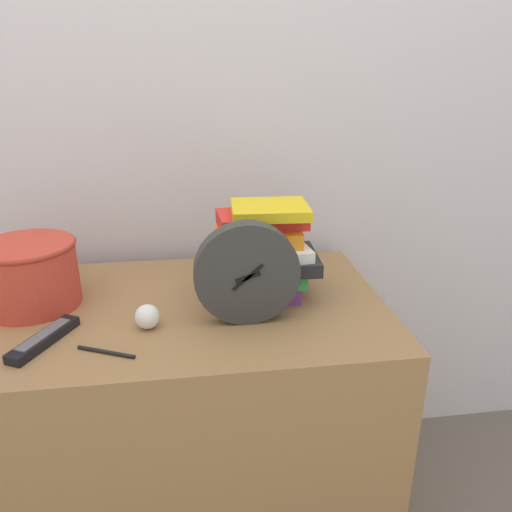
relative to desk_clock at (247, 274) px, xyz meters
name	(u,v)px	position (x,y,z in m)	size (l,w,h in m)	color
wall_back	(152,87)	(-0.20, 0.47, 0.36)	(6.00, 0.04, 2.40)	silver
desk	(169,428)	(-0.20, 0.10, -0.48)	(1.08, 0.60, 0.72)	olive
desk_clock	(247,274)	(0.00, 0.00, 0.00)	(0.23, 0.04, 0.23)	#333333
book_stack	(266,252)	(0.06, 0.14, -0.01)	(0.25, 0.22, 0.23)	#7A3899
basket	(29,273)	(-0.49, 0.15, -0.03)	(0.23, 0.23, 0.16)	#C63D2D
tv_remote	(44,339)	(-0.43, -0.04, -0.10)	(0.12, 0.18, 0.02)	black
crumpled_paper_ball	(147,317)	(-0.22, 0.00, -0.09)	(0.05, 0.05, 0.05)	white
pen	(106,352)	(-0.30, -0.09, -0.11)	(0.12, 0.06, 0.01)	black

